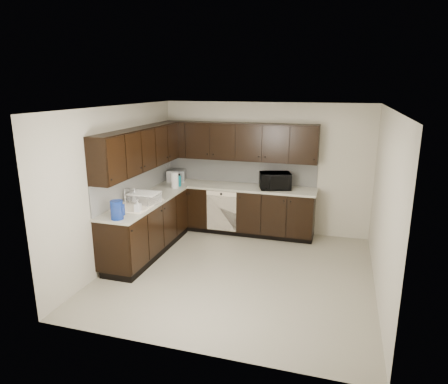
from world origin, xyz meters
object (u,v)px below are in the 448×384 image
object	(u,v)px
toaster_oven	(176,176)
storage_bin	(145,198)
sink	(137,209)
microwave	(275,181)
blue_pitcher	(117,210)

from	to	relation	value
toaster_oven	storage_bin	bearing A→B (deg)	-101.14
sink	toaster_oven	world-z (taller)	sink
microwave	blue_pitcher	distance (m)	3.02
microwave	toaster_oven	size ratio (longest dim) A/B	1.57
sink	microwave	xyz separation A→B (m)	(1.94, 1.67, 0.21)
storage_bin	blue_pitcher	xyz separation A→B (m)	(-0.01, -0.83, 0.05)
toaster_oven	storage_bin	xyz separation A→B (m)	(0.14, -1.60, -0.02)
toaster_oven	blue_pitcher	size ratio (longest dim) A/B	1.29
sink	microwave	size ratio (longest dim) A/B	1.48
microwave	storage_bin	world-z (taller)	microwave
microwave	blue_pitcher	xyz separation A→B (m)	(-1.88, -2.36, -0.02)
microwave	storage_bin	bearing A→B (deg)	-159.37
storage_bin	blue_pitcher	bearing A→B (deg)	-90.48
sink	blue_pitcher	size ratio (longest dim) A/B	2.99
toaster_oven	storage_bin	size ratio (longest dim) A/B	0.80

